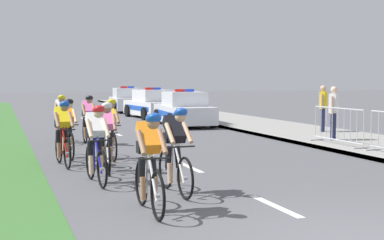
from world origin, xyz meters
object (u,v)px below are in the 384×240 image
cyclist_sixth (109,128)px  police_car_second (152,105)px  spectator_closest (334,109)px  police_car_nearest (184,110)px  cyclist_ninth (61,118)px  cyclist_fifth (63,132)px  cyclist_second (175,150)px  police_car_third (127,101)px  cyclist_third (96,143)px  crowd_barrier_rear (338,126)px  cyclist_eighth (88,119)px  cyclist_lead (149,161)px  cyclist_fourth (106,136)px  spectator_middle (323,105)px  cyclist_seventh (67,128)px

cyclist_sixth → police_car_second: (4.98, 13.70, -0.11)m
spectator_closest → cyclist_sixth: bearing=-173.5°
police_car_nearest → cyclist_ninth: bearing=-141.3°
cyclist_fifth → cyclist_sixth: same height
cyclist_second → police_car_nearest: (4.70, 13.08, -0.11)m
cyclist_sixth → police_car_third: police_car_third is taller
cyclist_third → crowd_barrier_rear: cyclist_third is taller
cyclist_eighth → police_car_nearest: 7.42m
cyclist_eighth → cyclist_sixth: bearing=-89.3°
cyclist_lead → police_car_second: (5.49, 19.29, -0.11)m
cyclist_lead → spectator_closest: 10.04m
cyclist_fourth → police_car_third: bearing=75.7°
police_car_nearest → police_car_second: size_ratio=1.00×
police_car_nearest → police_car_third: bearing=90.0°
police_car_second → spectator_middle: size_ratio=2.70×
cyclist_third → cyclist_fifth: same height
cyclist_lead → cyclist_third: (-0.36, 2.51, 0.00)m
cyclist_lead → cyclist_fourth: size_ratio=1.00×
cyclist_eighth → spectator_closest: size_ratio=1.03×
cyclist_seventh → spectator_middle: 9.79m
police_car_nearest → spectator_middle: bearing=-57.5°
cyclist_fourth → cyclist_seventh: bearing=103.5°
spectator_closest → crowd_barrier_rear: bearing=-118.0°
cyclist_sixth → police_car_third: bearing=75.7°
cyclist_lead → police_car_third: 25.64m
cyclist_second → spectator_middle: bearing=43.3°
cyclist_ninth → crowd_barrier_rear: cyclist_ninth is taller
cyclist_seventh → cyclist_second: bearing=-75.9°
cyclist_eighth → cyclist_third: bearing=-97.6°
cyclist_third → police_car_second: (5.85, 16.78, -0.11)m
cyclist_third → cyclist_fifth: bearing=98.7°
cyclist_lead → cyclist_third: same height
cyclist_ninth → crowd_barrier_rear: size_ratio=0.74×
cyclist_third → cyclist_sixth: same height
cyclist_ninth → police_car_second: size_ratio=0.38×
police_car_second → police_car_nearest: bearing=-90.0°
cyclist_sixth → spectator_closest: spectator_closest is taller
police_car_second → police_car_third: (-0.00, 5.76, 0.00)m
cyclist_fifth → spectator_middle: (9.65, 3.95, 0.30)m
cyclist_ninth → police_car_third: size_ratio=0.38×
cyclist_seventh → cyclist_lead: bearing=-85.6°
cyclist_fourth → police_car_nearest: 11.73m
cyclist_seventh → cyclist_ninth: 3.53m
crowd_barrier_rear → police_car_second: bearing=97.0°
police_car_second → spectator_closest: bearing=-80.2°
cyclist_eighth → spectator_closest: spectator_closest is taller
cyclist_sixth → cyclist_ninth: size_ratio=1.00×
cyclist_fifth → cyclist_eighth: bearing=72.9°
cyclist_ninth → crowd_barrier_rear: (7.43, -4.20, -0.14)m
cyclist_fourth → police_car_third: size_ratio=0.38×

